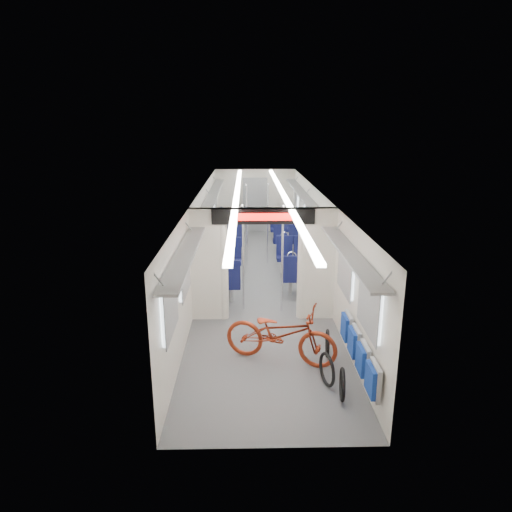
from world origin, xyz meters
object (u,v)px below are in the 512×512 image
Objects in this scene: seat_bay_near_right at (297,262)px; seat_bay_far_right at (285,231)px; flip_bench at (358,351)px; stanchion_near_right at (282,260)px; stanchion_far_right at (268,224)px; bike_hoop_a at (342,386)px; bike_hoop_c at (327,345)px; stanchion_near_left at (243,258)px; stanchion_far_left at (247,225)px; bike_hoop_b at (327,371)px; bicycle at (281,334)px; seat_bay_far_left at (228,231)px; seat_bay_near_left at (222,266)px.

seat_bay_near_right is 1.05× the size of seat_bay_far_right.
stanchion_near_right reaches higher than flip_bench.
stanchion_far_right reaches higher than seat_bay_far_right.
seat_bay_far_right is (-0.11, 8.61, 0.31)m from bike_hoop_a.
seat_bay_far_right is (-0.00, 3.48, -0.01)m from seat_bay_near_right.
stanchion_near_right is at bearing 107.35° from bike_hoop_c.
stanchion_far_left is at bearing 88.58° from stanchion_near_left.
stanchion_far_right is at bearing 99.47° from flip_bench.
bike_hoop_b is at bearing -179.57° from flip_bench.
bike_hoop_a is (0.81, -1.15, -0.28)m from bicycle.
seat_bay_far_left is 1.00× the size of stanchion_far_right.
bike_hoop_a is 5.18m from seat_bay_near_left.
bike_hoop_a is 6.96m from stanchion_far_right.
flip_bench is 6.52m from stanchion_far_left.
stanchion_near_left is (-1.75, 3.03, 0.57)m from flip_bench.
bicycle is at bearing -99.99° from seat_bay_near_right.
stanchion_near_left reaches higher than flip_bench.
seat_bay_far_right reaches higher than flip_bench.
bike_hoop_c is 0.22× the size of stanchion_near_right.
seat_bay_near_right is 1.94m from stanchion_far_right.
stanchion_near_left reaches higher than seat_bay_near_left.
seat_bay_near_right is at bearing -60.83° from seat_bay_far_left.
flip_bench is 4.76m from seat_bay_near_right.
flip_bench reaches higher than bike_hoop_b.
seat_bay_near_left reaches higher than bike_hoop_a.
seat_bay_near_left is at bearing 117.60° from flip_bench.
seat_bay_far_left reaches higher than bicycle.
seat_bay_near_right reaches higher than bicycle.
seat_bay_far_right is 0.85× the size of stanchion_far_left.
stanchion_near_left is at bearing -83.94° from seat_bay_far_left.
bike_hoop_c is 0.21× the size of seat_bay_far_left.
seat_bay_near_left is 2.48m from stanchion_far_right.
stanchion_far_right is (-1.08, 6.46, 0.57)m from flip_bench.
stanchion_far_left is at bearing 71.92° from seat_bay_near_left.
bike_hoop_c is at bearing -88.25° from seat_bay_near_right.
stanchion_near_right reaches higher than bicycle.
seat_bay_near_right is (-0.42, 4.74, -0.04)m from flip_bench.
stanchion_far_right is at bearing -110.50° from seat_bay_far_right.
seat_bay_far_right is (0.05, 8.22, 0.29)m from bike_hoop_b.
seat_bay_near_left is at bearing -90.00° from seat_bay_far_left.
stanchion_far_left is (-1.25, 1.53, 0.61)m from seat_bay_near_right.
stanchion_far_left is at bearing 104.28° from bike_hoop_c.
bike_hoop_b is 3.11m from stanchion_near_right.
bike_hoop_b is 0.23× the size of stanchion_far_left.
bike_hoop_b is at bearing -77.30° from seat_bay_far_left.
stanchion_near_left is (-0.63, 2.27, 0.64)m from bicycle.
bike_hoop_b reaches higher than bike_hoop_a.
seat_bay_far_left is at bearing 90.00° from seat_bay_near_left.
seat_bay_near_right is at bearing 91.75° from bike_hoop_c.
stanchion_far_right is at bearing 78.89° from stanchion_near_left.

